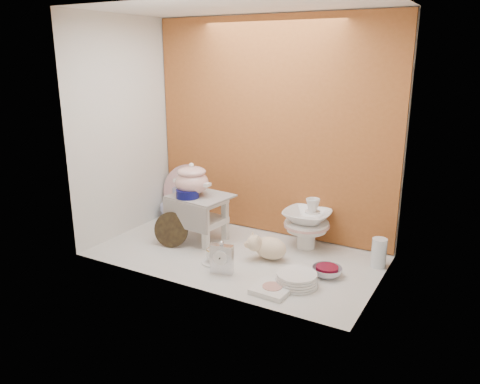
% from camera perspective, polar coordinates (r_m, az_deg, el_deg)
% --- Properties ---
extents(ground, '(1.80, 1.80, 0.00)m').
position_cam_1_polar(ground, '(3.05, -0.52, -7.63)').
color(ground, silver).
rests_on(ground, ground).
extents(niche_shell, '(1.86, 1.03, 1.53)m').
position_cam_1_polar(niche_shell, '(2.96, 1.20, 10.33)').
color(niche_shell, '#A25828').
rests_on(niche_shell, ground).
extents(step_stool, '(0.42, 0.37, 0.32)m').
position_cam_1_polar(step_stool, '(3.24, -4.74, -3.15)').
color(step_stool, silver).
rests_on(step_stool, ground).
extents(soup_tureen, '(0.34, 0.34, 0.23)m').
position_cam_1_polar(soup_tureen, '(3.17, -5.87, 1.56)').
color(soup_tureen, white).
rests_on(soup_tureen, step_stool).
extents(cobalt_bowl, '(0.20, 0.20, 0.06)m').
position_cam_1_polar(cobalt_bowl, '(3.15, -6.40, -0.18)').
color(cobalt_bowl, '#0A0C4D').
rests_on(cobalt_bowl, step_stool).
extents(floral_platter, '(0.44, 0.18, 0.43)m').
position_cam_1_polar(floral_platter, '(3.68, -6.18, 0.04)').
color(floral_platter, white).
rests_on(floral_platter, ground).
extents(blue_white_vase, '(0.29, 0.29, 0.25)m').
position_cam_1_polar(blue_white_vase, '(3.69, -7.83, -1.39)').
color(blue_white_vase, white).
rests_on(blue_white_vase, ground).
extents(lacquer_tray, '(0.25, 0.14, 0.23)m').
position_cam_1_polar(lacquer_tray, '(3.17, -8.36, -4.56)').
color(lacquer_tray, black).
rests_on(lacquer_tray, ground).
extents(mantel_clock, '(0.14, 0.08, 0.20)m').
position_cam_1_polar(mantel_clock, '(2.77, -2.24, -7.96)').
color(mantel_clock, silver).
rests_on(mantel_clock, ground).
extents(plush_pig, '(0.30, 0.23, 0.16)m').
position_cam_1_polar(plush_pig, '(2.96, 3.71, -6.76)').
color(plush_pig, beige).
rests_on(plush_pig, ground).
extents(teacup_saucer, '(0.20, 0.20, 0.01)m').
position_cam_1_polar(teacup_saucer, '(2.94, -3.08, -8.47)').
color(teacup_saucer, white).
rests_on(teacup_saucer, ground).
extents(gold_rim_teacup, '(0.14, 0.14, 0.09)m').
position_cam_1_polar(gold_rim_teacup, '(2.92, -3.09, -7.61)').
color(gold_rim_teacup, white).
rests_on(gold_rim_teacup, teacup_saucer).
extents(lattice_dish, '(0.21, 0.21, 0.03)m').
position_cam_1_polar(lattice_dish, '(2.61, 3.93, -11.66)').
color(lattice_dish, white).
rests_on(lattice_dish, ground).
extents(dinner_plate_stack, '(0.30, 0.30, 0.07)m').
position_cam_1_polar(dinner_plate_stack, '(2.68, 6.88, -10.45)').
color(dinner_plate_stack, white).
rests_on(dinner_plate_stack, ground).
extents(crystal_bowl, '(0.18, 0.18, 0.05)m').
position_cam_1_polar(crystal_bowl, '(2.81, 10.52, -9.48)').
color(crystal_bowl, silver).
rests_on(crystal_bowl, ground).
extents(clear_glass_vase, '(0.09, 0.09, 0.18)m').
position_cam_1_polar(clear_glass_vase, '(2.98, 16.51, -7.09)').
color(clear_glass_vase, silver).
rests_on(clear_glass_vase, ground).
extents(porcelain_tower, '(0.32, 0.32, 0.35)m').
position_cam_1_polar(porcelain_tower, '(3.13, 8.11, -3.71)').
color(porcelain_tower, white).
rests_on(porcelain_tower, ground).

